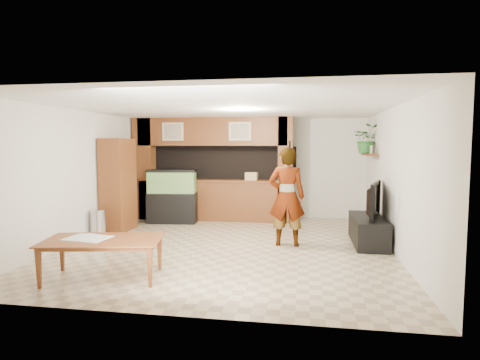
% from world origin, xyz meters
% --- Properties ---
extents(floor, '(6.50, 6.50, 0.00)m').
position_xyz_m(floor, '(0.00, 0.00, 0.00)').
color(floor, tan).
rests_on(floor, ground).
extents(ceiling, '(6.50, 6.50, 0.00)m').
position_xyz_m(ceiling, '(0.00, 0.00, 2.60)').
color(ceiling, white).
rests_on(ceiling, wall_back).
extents(wall_back, '(6.00, 0.00, 6.00)m').
position_xyz_m(wall_back, '(0.00, 3.25, 1.30)').
color(wall_back, beige).
rests_on(wall_back, floor).
extents(wall_left, '(0.00, 6.50, 6.50)m').
position_xyz_m(wall_left, '(-3.00, 0.00, 1.30)').
color(wall_left, beige).
rests_on(wall_left, floor).
extents(wall_right, '(0.00, 6.50, 6.50)m').
position_xyz_m(wall_right, '(3.00, 0.00, 1.30)').
color(wall_right, beige).
rests_on(wall_right, floor).
extents(partition, '(4.20, 0.99, 2.60)m').
position_xyz_m(partition, '(-0.95, 2.64, 1.31)').
color(partition, brown).
rests_on(partition, floor).
extents(wall_clock, '(0.05, 0.25, 0.25)m').
position_xyz_m(wall_clock, '(-2.97, 1.00, 1.90)').
color(wall_clock, black).
rests_on(wall_clock, wall_left).
extents(wall_shelf, '(0.25, 0.90, 0.04)m').
position_xyz_m(wall_shelf, '(2.85, 1.95, 1.70)').
color(wall_shelf, brown).
rests_on(wall_shelf, wall_right).
extents(pantry_cabinet, '(0.51, 0.84, 2.06)m').
position_xyz_m(pantry_cabinet, '(-2.70, 0.94, 1.03)').
color(pantry_cabinet, brown).
rests_on(pantry_cabinet, floor).
extents(trash_can, '(0.32, 0.32, 0.58)m').
position_xyz_m(trash_can, '(-2.80, 0.20, 0.29)').
color(trash_can, '#B2B2B7').
rests_on(trash_can, floor).
extents(aquarium, '(1.19, 0.45, 1.32)m').
position_xyz_m(aquarium, '(-1.79, 1.95, 0.64)').
color(aquarium, black).
rests_on(aquarium, floor).
extents(tv_stand, '(0.58, 1.57, 0.52)m').
position_xyz_m(tv_stand, '(2.65, 0.54, 0.26)').
color(tv_stand, black).
rests_on(tv_stand, floor).
extents(television, '(0.47, 1.19, 0.69)m').
position_xyz_m(television, '(2.65, 0.54, 0.87)').
color(television, black).
rests_on(television, tv_stand).
extents(photo_frame, '(0.03, 0.14, 0.19)m').
position_xyz_m(photo_frame, '(2.85, 1.74, 1.82)').
color(photo_frame, tan).
rests_on(photo_frame, wall_shelf).
extents(potted_plant, '(0.63, 0.55, 0.67)m').
position_xyz_m(potted_plant, '(2.82, 2.17, 2.06)').
color(potted_plant, '#266126').
rests_on(potted_plant, wall_shelf).
extents(person, '(0.70, 0.47, 1.88)m').
position_xyz_m(person, '(1.09, 0.17, 0.94)').
color(person, tan).
rests_on(person, floor).
extents(microphone, '(0.04, 0.10, 0.16)m').
position_xyz_m(microphone, '(1.14, 0.01, 1.92)').
color(microphone, black).
rests_on(microphone, person).
extents(dining_table, '(1.78, 1.21, 0.58)m').
position_xyz_m(dining_table, '(-1.41, -2.23, 0.29)').
color(dining_table, brown).
rests_on(dining_table, floor).
extents(newspaper_a, '(0.65, 0.51, 0.01)m').
position_xyz_m(newspaper_a, '(-1.65, -2.18, 0.58)').
color(newspaper_a, silver).
rests_on(newspaper_a, dining_table).
extents(newspaper_b, '(0.58, 0.49, 0.01)m').
position_xyz_m(newspaper_b, '(-1.64, -2.12, 0.58)').
color(newspaper_b, silver).
rests_on(newspaper_b, dining_table).
extents(counter_box, '(0.32, 0.23, 0.20)m').
position_xyz_m(counter_box, '(0.11, 2.45, 1.14)').
color(counter_box, tan).
rests_on(counter_box, partition).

